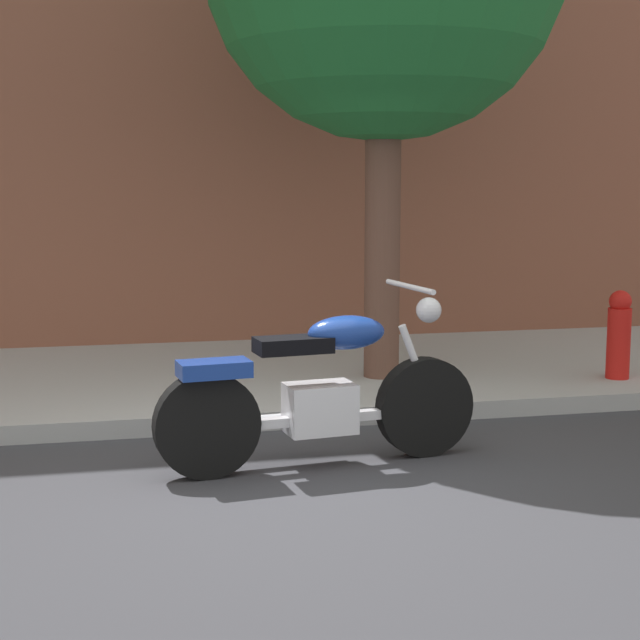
% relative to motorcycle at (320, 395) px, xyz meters
% --- Properties ---
extents(ground_plane, '(60.00, 60.00, 0.00)m').
position_rel_motorcycle_xyz_m(ground_plane, '(-0.31, -0.37, -0.47)').
color(ground_plane, '#38383D').
extents(sidewalk, '(19.01, 3.32, 0.14)m').
position_rel_motorcycle_xyz_m(sidewalk, '(-0.31, 2.60, -0.40)').
color(sidewalk, '#A9A9A9').
rests_on(sidewalk, ground).
extents(motorcycle, '(2.15, 0.70, 1.16)m').
position_rel_motorcycle_xyz_m(motorcycle, '(0.00, 0.00, 0.00)').
color(motorcycle, black).
rests_on(motorcycle, ground).
extents(fire_hydrant, '(0.20, 0.20, 0.91)m').
position_rel_motorcycle_xyz_m(fire_hydrant, '(2.98, 1.53, -0.01)').
color(fire_hydrant, red).
rests_on(fire_hydrant, ground).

